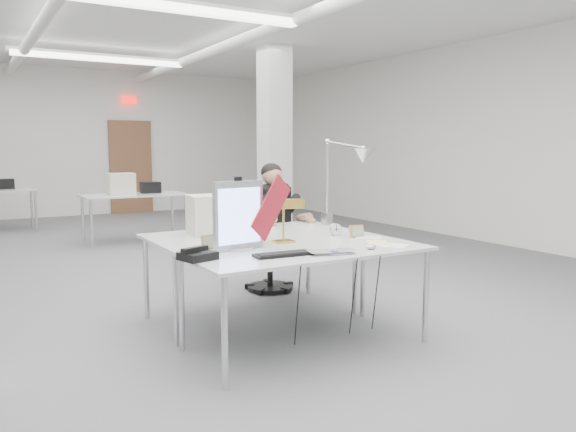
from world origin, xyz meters
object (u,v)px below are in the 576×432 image
(seated_person, at_px, (272,206))
(desk_phone, at_px, (198,256))
(monitor, at_px, (238,216))
(desk_main, at_px, (306,250))
(laptop, at_px, (334,253))
(bankers_lamp, at_px, (283,222))
(architect_lamp, at_px, (343,179))
(office_chair, at_px, (270,237))
(beige_monitor, at_px, (210,215))

(seated_person, bearing_deg, desk_phone, -149.56)
(monitor, bearing_deg, desk_main, -32.04)
(laptop, xyz_separation_m, bankers_lamp, (-0.05, 0.63, 0.15))
(architect_lamp, bearing_deg, monitor, -167.12)
(bankers_lamp, bearing_deg, desk_main, -70.07)
(office_chair, distance_m, architect_lamp, 1.14)
(desk_main, relative_size, monitor, 3.55)
(desk_main, height_order, office_chair, office_chair)
(desk_phone, bearing_deg, desk_main, -16.38)
(desk_phone, bearing_deg, laptop, -35.85)
(laptop, distance_m, desk_phone, 0.94)
(laptop, height_order, beige_monitor, beige_monitor)
(monitor, relative_size, laptop, 1.50)
(office_chair, xyz_separation_m, monitor, (-1.03, -1.42, 0.44))
(bankers_lamp, height_order, beige_monitor, beige_monitor)
(desk_main, xyz_separation_m, desk_phone, (-0.85, 0.02, 0.04))
(desk_phone, xyz_separation_m, architect_lamp, (1.70, 0.71, 0.43))
(office_chair, bearing_deg, seated_person, -107.17)
(monitor, xyz_separation_m, laptop, (0.49, -0.52, -0.24))
(seated_person, bearing_deg, desk_main, -127.17)
(bankers_lamp, height_order, desk_phone, bankers_lamp)
(desk_main, distance_m, seated_person, 1.69)
(monitor, height_order, bankers_lamp, monitor)
(monitor, relative_size, desk_phone, 2.37)
(desk_main, distance_m, desk_phone, 0.85)
(office_chair, xyz_separation_m, beige_monitor, (-0.91, -0.60, 0.35))
(office_chair, bearing_deg, desk_main, -126.60)
(office_chair, relative_size, seated_person, 1.27)
(office_chair, relative_size, monitor, 2.26)
(desk_main, bearing_deg, seated_person, 70.01)
(office_chair, distance_m, seated_person, 0.33)
(desk_phone, distance_m, beige_monitor, 1.14)
(desk_main, height_order, laptop, laptop)
(desk_phone, distance_m, architect_lamp, 1.89)
(seated_person, distance_m, monitor, 1.72)
(desk_phone, bearing_deg, bankers_lamp, 4.56)
(monitor, height_order, desk_phone, monitor)
(laptop, height_order, architect_lamp, architect_lamp)
(desk_main, distance_m, bankers_lamp, 0.36)
(office_chair, height_order, monitor, monitor)
(beige_monitor, bearing_deg, desk_main, -65.29)
(desk_main, height_order, desk_phone, desk_phone)
(office_chair, bearing_deg, desk_phone, -148.66)
(office_chair, bearing_deg, monitor, -143.15)
(monitor, xyz_separation_m, beige_monitor, (0.12, 0.82, -0.08))
(seated_person, height_order, monitor, seated_person)
(desk_main, xyz_separation_m, beige_monitor, (-0.34, 1.03, 0.18))
(monitor, height_order, laptop, monitor)
(laptop, height_order, bankers_lamp, bankers_lamp)
(seated_person, relative_size, architect_lamp, 0.98)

